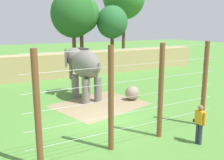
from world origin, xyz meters
TOP-DOWN VIEW (x-y plane):
  - ground_plane at (0.00, 0.00)m, footprint 120.00×120.00m
  - dirt_patch at (1.11, 2.96)m, footprint 6.10×5.43m
  - embankment_wall at (0.00, 12.86)m, footprint 36.00×1.80m
  - elephant at (0.85, 4.80)m, footprint 1.89×4.48m
  - enrichment_ball at (3.47, 2.86)m, footprint 0.94×0.94m
  - cable_fence at (0.02, -2.52)m, footprint 8.95×0.22m
  - zookeeper at (2.24, -3.90)m, footprint 0.23×0.58m
  - tree_far_left at (9.83, 16.74)m, footprint 3.74×3.74m
  - tree_behind_wall at (5.41, 18.11)m, footprint 5.17×5.17m
  - tree_right_of_centre at (6.45, 18.24)m, footprint 4.30×4.30m

SIDE VIEW (x-z plane):
  - ground_plane at x=0.00m, z-range 0.00..0.00m
  - dirt_patch at x=1.11m, z-range 0.00..0.01m
  - enrichment_ball at x=3.47m, z-range 0.00..0.94m
  - zookeeper at x=2.24m, z-range 0.09..1.76m
  - embankment_wall at x=0.00m, z-range 0.00..2.25m
  - cable_fence at x=0.02m, z-range 0.01..4.14m
  - elephant at x=0.85m, z-range 0.54..3.86m
  - tree_far_left at x=9.83m, z-range 1.60..8.82m
  - tree_behind_wall at x=5.41m, z-range 1.69..10.55m
  - tree_right_of_centre at x=6.45m, z-range 1.91..10.33m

